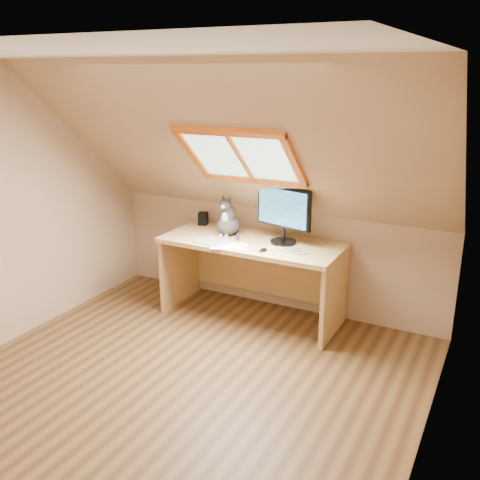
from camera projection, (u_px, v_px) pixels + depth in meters
The scene contains 10 objects.
ground at pixel (178, 387), 4.07m from camera, with size 3.50×3.50×0.00m, color brown.
room_shell at pixel (163, 208), 3.56m from camera, with size 3.52×3.52×2.41m.
desk at pixel (255, 261), 5.16m from camera, with size 1.71×0.75×0.78m.
monitor at pixel (284, 211), 4.86m from camera, with size 0.56×0.24×0.53m.
cat at pixel (228, 221), 5.16m from camera, with size 0.22×0.26×0.40m.
desk_speaker at pixel (203, 219), 5.53m from camera, with size 0.09×0.09×0.13m, color black.
graphics_tablet at pixel (212, 242), 4.97m from camera, with size 0.30×0.21×0.01m, color #B2B2B7.
mouse at pixel (263, 250), 4.72m from camera, with size 0.05×0.09×0.03m, color black.
papers at pixel (227, 246), 4.87m from camera, with size 0.35×0.30×0.01m.
cables at pixel (286, 250), 4.75m from camera, with size 0.51×0.26×0.01m.
Camera 1 is at (2.06, -2.92, 2.30)m, focal length 40.00 mm.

